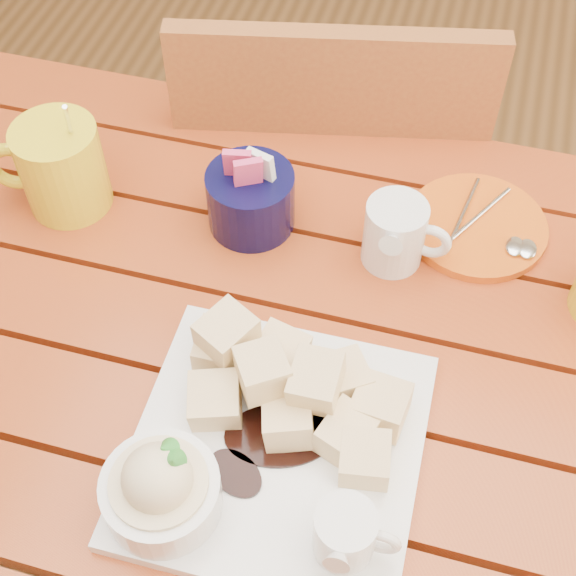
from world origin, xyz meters
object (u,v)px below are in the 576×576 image
(dessert_plate, at_px, (255,446))
(table, at_px, (274,399))
(orange_saucer, at_px, (478,226))
(chair_far, at_px, (327,196))
(coffee_mug_left, at_px, (59,166))

(dessert_plate, bearing_deg, table, 98.92)
(orange_saucer, distance_m, chair_far, 0.42)
(dessert_plate, distance_m, coffee_mug_left, 0.43)
(table, xyz_separation_m, dessert_plate, (0.02, -0.13, 0.14))
(chair_far, bearing_deg, table, 83.40)
(dessert_plate, height_order, coffee_mug_left, coffee_mug_left)
(coffee_mug_left, bearing_deg, chair_far, 37.69)
(coffee_mug_left, bearing_deg, table, -39.20)
(table, height_order, dessert_plate, dessert_plate)
(table, distance_m, coffee_mug_left, 0.38)
(chair_far, bearing_deg, orange_saucer, 122.40)
(orange_saucer, bearing_deg, dessert_plate, -115.29)
(table, bearing_deg, coffee_mug_left, 154.51)
(table, height_order, chair_far, chair_far)
(coffee_mug_left, distance_m, chair_far, 0.52)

